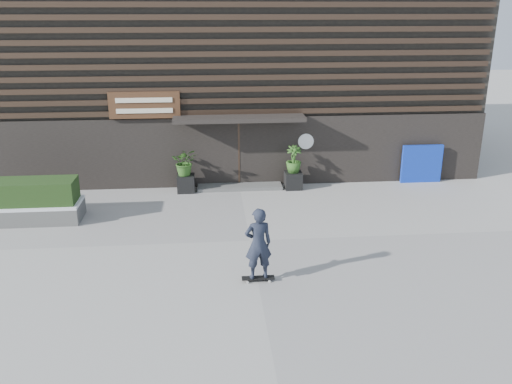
{
  "coord_description": "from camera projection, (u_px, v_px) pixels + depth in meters",
  "views": [
    {
      "loc": [
        -1.07,
        -13.69,
        6.19
      ],
      "look_at": [
        0.25,
        0.95,
        1.1
      ],
      "focal_mm": 37.83,
      "sensor_mm": 36.0,
      "label": 1
    }
  ],
  "objects": [
    {
      "name": "blue_tarp",
      "position": [
        422.0,
        164.0,
        19.76
      ],
      "size": [
        1.5,
        0.12,
        1.41
      ],
      "primitive_type": "cube",
      "rotation": [
        0.0,
        0.0,
        0.0
      ],
      "color": "#0C29A7",
      "rests_on": "ground"
    },
    {
      "name": "bamboo_left",
      "position": [
        185.0,
        162.0,
        18.62
      ],
      "size": [
        0.86,
        0.75,
        0.96
      ],
      "primitive_type": "imported",
      "color": "#2D591E",
      "rests_on": "planter_pot_left"
    },
    {
      "name": "hedge",
      "position": [
        19.0,
        192.0,
        16.09
      ],
      "size": [
        3.3,
        1.0,
        0.7
      ],
      "primitive_type": "cube",
      "color": "#1A3212",
      "rests_on": "snow_layer"
    },
    {
      "name": "raised_bed",
      "position": [
        23.0,
        213.0,
        16.31
      ],
      "size": [
        3.5,
        1.2,
        0.5
      ],
      "primitive_type": "cube",
      "color": "#4B4B49",
      "rests_on": "ground"
    },
    {
      "name": "ground",
      "position": [
        250.0,
        241.0,
        15.0
      ],
      "size": [
        80.0,
        80.0,
        0.0
      ],
      "primitive_type": "plane",
      "color": "#A09C97",
      "rests_on": "ground"
    },
    {
      "name": "snow_layer",
      "position": [
        21.0,
        204.0,
        16.21
      ],
      "size": [
        3.5,
        1.2,
        0.08
      ],
      "primitive_type": "cube",
      "color": "white",
      "rests_on": "raised_bed"
    },
    {
      "name": "building",
      "position": [
        231.0,
        60.0,
        23.07
      ],
      "size": [
        18.0,
        11.0,
        8.0
      ],
      "color": "black",
      "rests_on": "ground"
    },
    {
      "name": "skateboarder",
      "position": [
        258.0,
        244.0,
        12.49
      ],
      "size": [
        0.78,
        0.5,
        1.84
      ],
      "color": "black",
      "rests_on": "ground"
    },
    {
      "name": "planter_pot_left",
      "position": [
        186.0,
        183.0,
        18.88
      ],
      "size": [
        0.6,
        0.6,
        0.6
      ],
      "primitive_type": "cube",
      "color": "black",
      "rests_on": "ground"
    },
    {
      "name": "bamboo_right",
      "position": [
        294.0,
        159.0,
        18.95
      ],
      "size": [
        0.54,
        0.54,
        0.96
      ],
      "primitive_type": "imported",
      "color": "#2D591E",
      "rests_on": "planter_pot_right"
    },
    {
      "name": "entrance_step",
      "position": [
        240.0,
        186.0,
        19.31
      ],
      "size": [
        3.0,
        0.8,
        0.12
      ],
      "primitive_type": "cube",
      "color": "#50504D",
      "rests_on": "ground"
    },
    {
      "name": "planter_pot_right",
      "position": [
        293.0,
        180.0,
        19.2
      ],
      "size": [
        0.6,
        0.6,
        0.6
      ],
      "primitive_type": "cube",
      "color": "black",
      "rests_on": "ground"
    }
  ]
}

